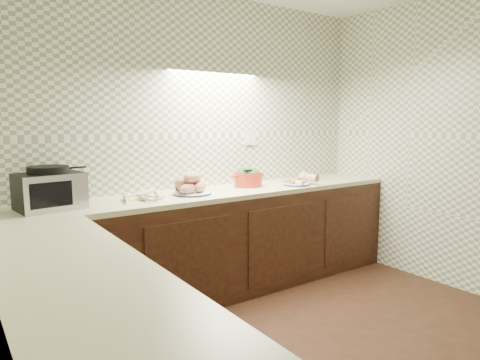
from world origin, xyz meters
TOP-DOWN VIEW (x-y plane):
  - room at (0.00, 0.00)m, footprint 3.60×3.60m
  - counter at (-0.68, 0.68)m, footprint 3.60×3.60m
  - toaster_oven at (-1.33, 1.53)m, footprint 0.45×0.37m
  - parsnip_pile at (-0.66, 1.46)m, footprint 0.37×0.36m
  - sweet_potato_plate at (-0.26, 1.49)m, footprint 0.32×0.32m
  - onion_bowl at (-0.27, 1.62)m, footprint 0.15×0.15m
  - dutch_oven at (0.37, 1.57)m, footprint 0.32×0.26m
  - veg_plate at (0.83, 1.38)m, footprint 0.29×0.26m

SIDE VIEW (x-z plane):
  - counter at x=-0.68m, z-range 0.00..0.90m
  - parsnip_pile at x=-0.66m, z-range 0.89..0.97m
  - veg_plate at x=0.83m, z-range 0.88..1.00m
  - onion_bowl at x=-0.27m, z-range 0.89..1.00m
  - sweet_potato_plate at x=-0.26m, z-range 0.88..1.07m
  - dutch_oven at x=0.37m, z-range 0.90..1.07m
  - toaster_oven at x=-1.33m, z-range 0.89..1.18m
  - room at x=0.00m, z-range 0.33..2.93m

